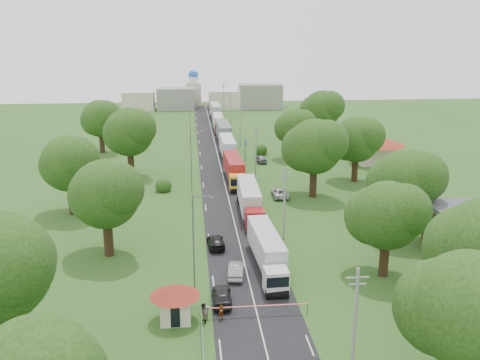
{
  "coord_description": "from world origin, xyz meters",
  "views": [
    {
      "loc": [
        -5.56,
        -67.19,
        24.26
      ],
      "look_at": [
        1.73,
        9.72,
        3.0
      ],
      "focal_mm": 40.0,
      "sensor_mm": 36.0,
      "label": 1
    }
  ],
  "objects": [
    {
      "name": "tree_11",
      "position": [
        -22.01,
        5.16,
        7.22
      ],
      "size": [
        8.8,
        8.8,
        11.07
      ],
      "color": "#382616",
      "rests_on": "ground"
    },
    {
      "name": "pedestrian_near",
      "position": [
        -3.25,
        -25.33,
        0.77
      ],
      "size": [
        0.67,
        0.62,
        1.55
      ],
      "primitive_type": "imported",
      "rotation": [
        0.0,
        0.0,
        0.6
      ],
      "color": "gray",
      "rests_on": "ground"
    },
    {
      "name": "boom_barrier",
      "position": [
        -1.36,
        -25.0,
        0.89
      ],
      "size": [
        9.22,
        0.35,
        1.18
      ],
      "color": "slate",
      "rests_on": "ground"
    },
    {
      "name": "truck_4",
      "position": [
        2.1,
        52.66,
        2.31
      ],
      "size": [
        2.9,
        15.69,
        4.35
      ],
      "color": "silver",
      "rests_on": "ground"
    },
    {
      "name": "tree_2",
      "position": [
        13.99,
        -17.86,
        6.6
      ],
      "size": [
        8.0,
        8.0,
        10.1
      ],
      "color": "#382616",
      "rests_on": "ground"
    },
    {
      "name": "car_verge_far",
      "position": [
        8.0,
        33.02,
        0.73
      ],
      "size": [
        2.05,
        4.42,
        1.46
      ],
      "primitive_type": "imported",
      "rotation": [
        0.0,
        0.0,
        3.22
      ],
      "color": "#5A5D61",
      "rests_on": "ground"
    },
    {
      "name": "pole_5",
      "position": [
        5.5,
        105.0,
        4.68
      ],
      "size": [
        1.6,
        0.24,
        9.0
      ],
      "color": "gray",
      "rests_on": "ground"
    },
    {
      "name": "tree_6",
      "position": [
        14.99,
        35.14,
        6.6
      ],
      "size": [
        8.0,
        8.0,
        10.1
      ],
      "color": "#382616",
      "rests_on": "ground"
    },
    {
      "name": "road",
      "position": [
        0.0,
        20.0,
        0.0
      ],
      "size": [
        8.0,
        200.0,
        0.04
      ],
      "primitive_type": "cube",
      "color": "black",
      "rests_on": "ground"
    },
    {
      "name": "pole_4",
      "position": [
        5.5,
        77.0,
        4.68
      ],
      "size": [
        1.6,
        0.24,
        9.0
      ],
      "color": "gray",
      "rests_on": "ground"
    },
    {
      "name": "truck_5",
      "position": [
        1.7,
        68.96,
        2.07
      ],
      "size": [
        2.56,
        14.06,
        3.9
      ],
      "color": "#AE2D1A",
      "rests_on": "ground"
    },
    {
      "name": "tree_13",
      "position": [
        -24.01,
        45.16,
        7.22
      ],
      "size": [
        8.8,
        8.8,
        11.07
      ],
      "color": "#382616",
      "rests_on": "ground"
    },
    {
      "name": "car_verge_near",
      "position": [
        7.91,
        10.2,
        0.69
      ],
      "size": [
        2.4,
        5.04,
        1.39
      ],
      "primitive_type": "imported",
      "rotation": [
        0.0,
        0.0,
        3.12
      ],
      "color": "silver",
      "rests_on": "ground"
    },
    {
      "name": "pole_2",
      "position": [
        5.5,
        21.0,
        4.68
      ],
      "size": [
        1.6,
        0.24,
        9.0
      ],
      "color": "gray",
      "rests_on": "ground"
    },
    {
      "name": "guard_booth",
      "position": [
        -7.2,
        -25.0,
        2.16
      ],
      "size": [
        4.4,
        4.4,
        3.45
      ],
      "color": "beige",
      "rests_on": "ground"
    },
    {
      "name": "tree_10",
      "position": [
        -15.01,
        -9.84,
        7.22
      ],
      "size": [
        8.8,
        8.8,
        11.07
      ],
      "color": "#382616",
      "rests_on": "ground"
    },
    {
      "name": "lamp_0",
      "position": [
        -5.35,
        -20.0,
        5.55
      ],
      "size": [
        2.03,
        0.22,
        10.0
      ],
      "color": "slate",
      "rests_on": "ground"
    },
    {
      "name": "church",
      "position": [
        -4.0,
        118.0,
        5.39
      ],
      "size": [
        5.0,
        5.0,
        12.3
      ],
      "color": "beige",
      "rests_on": "ground"
    },
    {
      "name": "truck_3",
      "position": [
        1.85,
        36.37,
        2.18
      ],
      "size": [
        2.72,
        14.82,
        4.1
      ],
      "color": "#195199",
      "rests_on": "ground"
    },
    {
      "name": "tree_0",
      "position": [
        11.99,
        -37.84,
        7.22
      ],
      "size": [
        8.8,
        8.8,
        11.07
      ],
      "color": "#382616",
      "rests_on": "ground"
    },
    {
      "name": "pole_1",
      "position": [
        5.5,
        -7.0,
        4.68
      ],
      "size": [
        1.6,
        0.24,
        9.0
      ],
      "color": "gray",
      "rests_on": "ground"
    },
    {
      "name": "car_lane_front",
      "position": [
        -3.0,
        -22.29,
        0.75
      ],
      "size": [
        1.85,
        4.45,
        1.51
      ],
      "primitive_type": "imported",
      "rotation": [
        0.0,
        0.0,
        3.13
      ],
      "color": "black",
      "rests_on": "ground"
    },
    {
      "name": "pole_3",
      "position": [
        5.5,
        49.0,
        4.68
      ],
      "size": [
        1.6,
        0.24,
        9.0
      ],
      "color": "gray",
      "rests_on": "ground"
    },
    {
      "name": "distant_town",
      "position": [
        0.68,
        110.0,
        3.49
      ],
      "size": [
        52.0,
        8.0,
        8.0
      ],
      "color": "gray",
      "rests_on": "ground"
    },
    {
      "name": "truck_6",
      "position": [
        1.99,
        88.56,
        2.24
      ],
      "size": [
        2.8,
        15.23,
        4.22
      ],
      "color": "#286C31",
      "rests_on": "ground"
    },
    {
      "name": "house_brick",
      "position": [
        26.0,
        -12.0,
        2.65
      ],
      "size": [
        8.6,
        6.6,
        5.2
      ],
      "color": "maroon",
      "rests_on": "ground"
    },
    {
      "name": "car_lane_rear",
      "position": [
        -2.88,
        -8.75,
        0.67
      ],
      "size": [
        2.13,
        4.71,
        1.34
      ],
      "primitive_type": "imported",
      "rotation": [
        0.0,
        0.0,
        3.2
      ],
      "color": "black",
      "rests_on": "ground"
    },
    {
      "name": "pole_0",
      "position": [
        5.5,
        -35.0,
        4.68
      ],
      "size": [
        1.6,
        0.24,
        9.0
      ],
      "color": "gray",
      "rests_on": "ground"
    },
    {
      "name": "lamp_1",
      "position": [
        -5.35,
        15.0,
        5.55
      ],
      "size": [
        2.03,
        0.22,
        10.0
      ],
      "color": "slate",
      "rests_on": "ground"
    },
    {
      "name": "truck_1",
      "position": [
        2.33,
        2.28,
        2.15
      ],
      "size": [
        2.84,
        14.67,
        4.06
      ],
      "color": "maroon",
      "rests_on": "ground"
    },
    {
      "name": "pedestrian_booth",
      "position": [
        -4.8,
        -25.69,
        0.89
      ],
      "size": [
        0.91,
        1.03,
        1.78
      ],
      "primitive_type": "imported",
      "rotation": [
        0.0,
        0.0,
        -1.26
      ],
      "color": "gray",
      "rests_on": "ground"
    },
    {
      "name": "house_cream",
      "position": [
        30.0,
        30.0,
        3.64
      ],
      "size": [
        10.08,
        10.08,
        5.8
      ],
      "color": "beige",
      "rests_on": "ground"
    },
    {
      "name": "tree_5",
      "position": [
        21.99,
        18.16,
        7.22
      ],
      "size": [
        8.8,
        8.8,
        11.07
      ],
      "color": "#382616",
      "rests_on": "ground"
    },
    {
      "name": "lamp_2",
      "position": [
        -5.35,
        50.0,
        5.55
      ],
      "size": [
        2.03,
        0.22,
        10.0
      ],
      "color": "slate",
      "rests_on": "ground"
    },
    {
      "name": "truck_2",
      "position": [
        1.67,
        19.8,
        2.14
      ],
      "size": [
        2.87,
        14.57,
        4.03
      ],
      "color": "#F0A91C",
      "rests_on": "ground"
    },
    {
      "name": "tree_12",
      "position": [
        -16.01,
        25.17,
        7.85
      ],
      "size": [
        9.6,
        9.6,
        12.05
      ],
      "color": "#382616",
      "rests_on": "ground"
    },
    {
      "name": "ground",
      "position": [
        0.0,
        0.0,
        0.0
      ],
      "size": [
        260.0,
        260.0,
        0.0
      ],
      "primitive_type": "plane",
      "color": "#2A541C",
      "rests_on": "ground"
    },
    {
      "name": "truck_0",
      "position": [
        2.26,
        -15.19,
        2.01
      ],
      "size": [
        2.88,
        13.72,
        3.79
      ],
      "color": "silver",
      "rests_on": "ground"
    },
    {
      "name": "tree_4",
      "position": [
        12.99,
        10.17,
        7.85
      ],
      "size": [
        9.6,
        9.6,
        12.05
      ],
      "color": "#382616",
      "rests_on": "ground"
    },
    {
      "name": "info_sign",
      "position": [
        5.2,
        35.0,
        3.0
      ],
      "size": [
        0.12,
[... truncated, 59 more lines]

